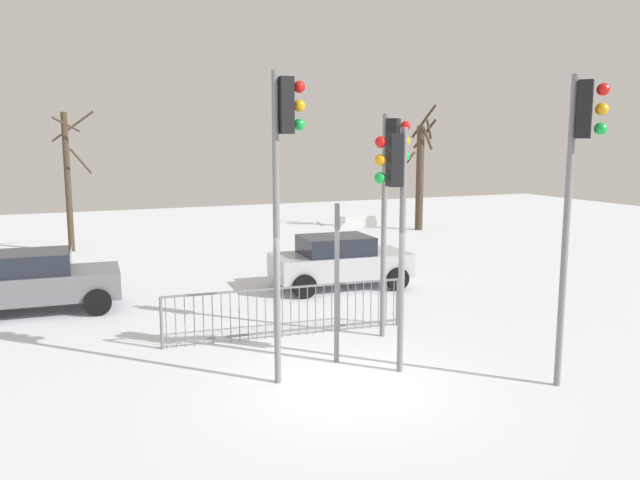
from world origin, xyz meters
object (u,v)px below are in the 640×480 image
object	(u,v)px
direction_sign_post	(340,274)
car_silver_far	(339,261)
traffic_light_mid_right	(391,176)
car_grey_near	(35,281)
bare_tree_centre	(420,172)
traffic_light_rear_right	(579,163)
traffic_light_rear_left	(395,195)
bare_tree_left	(68,178)
traffic_light_foreground_left	(284,159)

from	to	relation	value
direction_sign_post	car_silver_far	distance (m)	6.13
traffic_light_mid_right	car_grey_near	size ratio (longest dim) A/B	1.19
car_grey_near	bare_tree_centre	size ratio (longest dim) A/B	0.68
direction_sign_post	bare_tree_centre	bearing A→B (deg)	64.47
traffic_light_rear_right	traffic_light_rear_left	bearing A→B (deg)	-78.77
direction_sign_post	bare_tree_left	xyz separation A→B (m)	(-4.07, 14.88, 1.05)
car_grey_near	traffic_light_foreground_left	bearing A→B (deg)	-55.60
bare_tree_left	traffic_light_rear_left	bearing A→B (deg)	-73.38
traffic_light_foreground_left	car_silver_far	size ratio (longest dim) A/B	1.33
traffic_light_rear_left	bare_tree_centre	distance (m)	18.72
traffic_light_rear_right	car_silver_far	xyz separation A→B (m)	(-0.40, 8.12, -2.97)
traffic_light_foreground_left	traffic_light_rear_left	world-z (taller)	traffic_light_foreground_left
traffic_light_foreground_left	car_silver_far	world-z (taller)	traffic_light_foreground_left
traffic_light_rear_left	car_grey_near	distance (m)	9.39
traffic_light_rear_right	bare_tree_centre	size ratio (longest dim) A/B	0.89
traffic_light_foreground_left	bare_tree_centre	distance (m)	19.60
traffic_light_mid_right	bare_tree_left	size ratio (longest dim) A/B	0.89
traffic_light_foreground_left	direction_sign_post	size ratio (longest dim) A/B	1.75
traffic_light_mid_right	traffic_light_rear_left	xyz separation A→B (m)	(-0.96, -1.81, -0.23)
traffic_light_mid_right	car_silver_far	world-z (taller)	traffic_light_mid_right
car_silver_far	bare_tree_centre	world-z (taller)	bare_tree_centre
direction_sign_post	bare_tree_left	world-z (taller)	bare_tree_left
car_silver_far	bare_tree_centre	distance (m)	12.64
traffic_light_rear_left	car_silver_far	bearing A→B (deg)	-5.86
car_grey_near	traffic_light_rear_left	bearing A→B (deg)	-46.33
car_grey_near	bare_tree_centre	distance (m)	18.48
traffic_light_foreground_left	car_grey_near	size ratio (longest dim) A/B	1.33
traffic_light_rear_right	car_grey_near	world-z (taller)	traffic_light_rear_right
car_grey_near	bare_tree_left	size ratio (longest dim) A/B	0.75
car_grey_near	bare_tree_left	world-z (taller)	bare_tree_left
traffic_light_mid_right	car_grey_near	distance (m)	8.93
car_silver_far	traffic_light_rear_left	bearing A→B (deg)	-103.07
traffic_light_foreground_left	bare_tree_left	bearing A→B (deg)	-169.31
traffic_light_rear_left	bare_tree_left	world-z (taller)	bare_tree_left
car_grey_near	bare_tree_left	bearing A→B (deg)	85.96
traffic_light_rear_right	traffic_light_rear_left	distance (m)	2.98
bare_tree_centre	traffic_light_foreground_left	bearing A→B (deg)	-128.80
traffic_light_foreground_left	bare_tree_left	distance (m)	15.69
car_silver_far	direction_sign_post	bearing A→B (deg)	-111.10
car_silver_far	bare_tree_left	world-z (taller)	bare_tree_left
traffic_light_rear_left	direction_sign_post	bearing A→B (deg)	47.35
car_grey_near	car_silver_far	distance (m)	7.82
traffic_light_rear_left	car_silver_far	world-z (taller)	traffic_light_rear_left
car_grey_near	car_silver_far	world-z (taller)	same
direction_sign_post	car_grey_near	distance (m)	8.08
traffic_light_foreground_left	car_grey_near	bearing A→B (deg)	-148.68
bare_tree_left	bare_tree_centre	xyz separation A→B (m)	(15.06, -0.15, -0.04)
traffic_light_rear_right	car_grey_near	size ratio (longest dim) A/B	1.31
traffic_light_rear_right	bare_tree_left	size ratio (longest dim) A/B	0.98
car_grey_near	bare_tree_centre	bearing A→B (deg)	31.55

